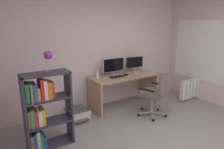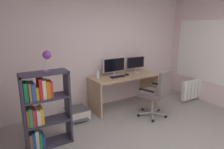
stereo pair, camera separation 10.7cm
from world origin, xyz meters
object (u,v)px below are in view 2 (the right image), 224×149
at_px(keyboard, 117,77).
at_px(printer, 77,113).
at_px(desktop_speaker, 98,75).
at_px(monitor_secondary, 136,63).
at_px(office_chair, 157,91).
at_px(desk, 124,83).
at_px(radiator, 196,88).
at_px(computer_mouse, 127,75).
at_px(desk_lamp, 47,56).
at_px(monitor_main, 114,65).
at_px(bookshelf, 42,110).

bearing_deg(keyboard, printer, -179.10).
bearing_deg(desktop_speaker, printer, -170.43).
xyz_separation_m(monitor_secondary, office_chair, (-0.17, -0.95, -0.41)).
bearing_deg(monitor_secondary, printer, -175.04).
bearing_deg(desk, keyboard, -166.88).
bearing_deg(keyboard, desk, 15.46).
bearing_deg(monitor_secondary, desktop_speaker, -177.46).
bearing_deg(office_chair, desktop_speaker, 135.12).
relative_size(printer, radiator, 0.48).
distance_m(keyboard, computer_mouse, 0.26).
height_order(desk, keyboard, keyboard).
bearing_deg(computer_mouse, desk_lamp, -156.49).
distance_m(desk, monitor_secondary, 0.60).
bearing_deg(keyboard, computer_mouse, 5.66).
height_order(monitor_main, monitor_secondary, monitor_main).
height_order(monitor_main, office_chair, monitor_main).
relative_size(desk, printer, 3.22).
height_order(printer, radiator, radiator).
distance_m(desktop_speaker, printer, 0.93).
distance_m(desk, printer, 1.30).
distance_m(desk, computer_mouse, 0.22).
relative_size(office_chair, desk_lamp, 3.23).
relative_size(monitor_secondary, keyboard, 1.37).
bearing_deg(bookshelf, monitor_secondary, 17.85).
height_order(office_chair, radiator, office_chair).
xyz_separation_m(desk_lamp, radiator, (3.70, 0.04, -1.15)).
xyz_separation_m(printer, radiator, (3.05, -0.60, 0.20)).
xyz_separation_m(computer_mouse, bookshelf, (-2.05, -0.63, -0.15)).
distance_m(computer_mouse, radiator, 1.95).
xyz_separation_m(computer_mouse, radiator, (1.80, -0.59, -0.47)).
height_order(desk, bookshelf, bookshelf).
height_order(office_chair, desk_lamp, desk_lamp).
xyz_separation_m(desk, monitor_main, (-0.21, 0.11, 0.43)).
bearing_deg(office_chair, radiator, 7.40).
relative_size(desktop_speaker, office_chair, 0.16).
xyz_separation_m(monitor_secondary, bookshelf, (-2.42, -0.78, -0.36)).
height_order(monitor_secondary, keyboard, monitor_secondary).
xyz_separation_m(keyboard, desk_lamp, (-1.64, -0.61, 0.68)).
bearing_deg(office_chair, monitor_main, 115.63).
height_order(computer_mouse, desk_lamp, desk_lamp).
height_order(desk, computer_mouse, computer_mouse).
relative_size(desk, keyboard, 4.68).
bearing_deg(office_chair, monitor_secondary, 80.01).
distance_m(keyboard, desk_lamp, 1.88).
distance_m(desktop_speaker, office_chair, 1.31).
bearing_deg(desk, bookshelf, -161.66).
bearing_deg(computer_mouse, desk, 139.90).
bearing_deg(radiator, desktop_speaker, 164.43).
relative_size(monitor_main, printer, 1.19).
height_order(computer_mouse, printer, computer_mouse).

